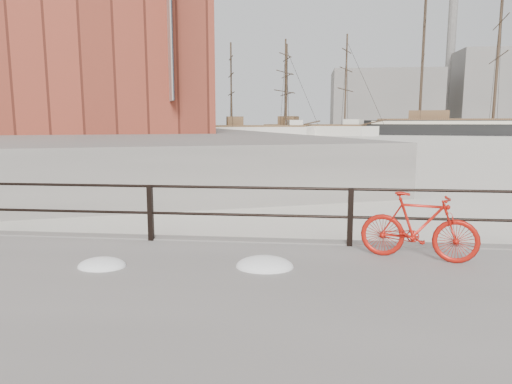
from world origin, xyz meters
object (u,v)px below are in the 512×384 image
(bicycle, at_px, (419,226))
(schooner_left, at_px, (259,136))
(barque_black, at_px, (492,135))
(workboat_far, at_px, (74,144))
(schooner_mid, at_px, (314,135))

(bicycle, height_order, schooner_left, schooner_left)
(barque_black, distance_m, workboat_far, 70.86)
(bicycle, distance_m, schooner_mid, 78.94)
(barque_black, relative_size, workboat_far, 5.07)
(schooner_mid, bearing_deg, schooner_left, -133.14)
(bicycle, bearing_deg, schooner_left, 113.47)
(schooner_mid, bearing_deg, barque_black, 21.02)
(schooner_left, relative_size, workboat_far, 1.99)
(bicycle, relative_size, schooner_mid, 0.07)
(schooner_left, bearing_deg, schooner_mid, 13.05)
(bicycle, bearing_deg, schooner_mid, 105.98)
(barque_black, bearing_deg, bicycle, -99.67)
(bicycle, distance_m, schooner_left, 74.41)
(bicycle, bearing_deg, workboat_far, 139.36)
(workboat_far, bearing_deg, bicycle, -84.06)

